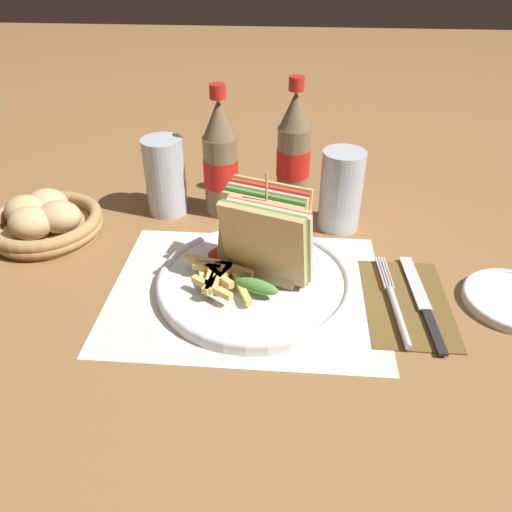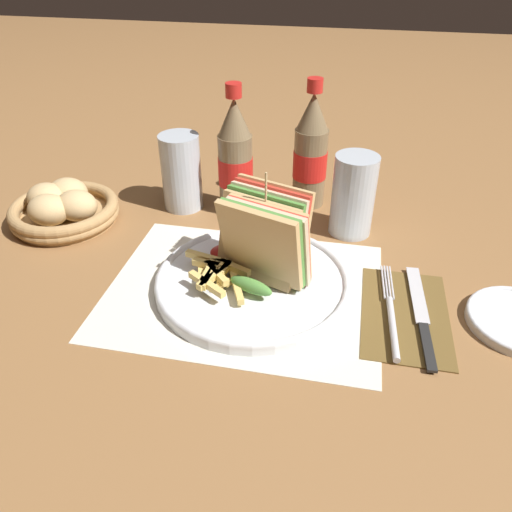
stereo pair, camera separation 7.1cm
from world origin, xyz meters
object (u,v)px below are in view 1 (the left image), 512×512
Objects in this scene: knife at (422,302)px; coke_bottle_near at (221,161)px; club_sandwich at (266,237)px; bread_basket at (44,220)px; glass_near at (341,195)px; glass_far at (166,181)px; coke_bottle_far at (294,151)px; fork at (395,306)px; plate_main at (255,281)px.

knife is 0.40m from coke_bottle_near.
club_sandwich reaches higher than bread_basket.
glass_near is 1.00× the size of glass_far.
coke_bottle_far is at bearing 20.38° from bread_basket.
coke_bottle_near reaches higher than fork.
plate_main is 0.20m from fork.
fork is at bearing -73.61° from glass_near.
plate_main is 0.23m from glass_near.
club_sandwich is 0.76× the size of knife.
coke_bottle_far is (0.05, 0.27, 0.09)m from plate_main.
fork is at bearing -15.86° from bread_basket.
coke_bottle_far is at bearing 112.05° from fork.
plate_main is 0.24m from coke_bottle_near.
bread_basket reaches higher than fork.
glass_near is at bearing 7.43° from bread_basket.
knife is 0.61m from bread_basket.
glass_near is 0.74× the size of bread_basket.
glass_far is (-0.36, 0.25, 0.05)m from fork.
coke_bottle_far reaches higher than glass_far.
coke_bottle_near is at bearing 170.46° from glass_near.
coke_bottle_near is (-0.31, 0.24, 0.09)m from knife.
coke_bottle_far reaches higher than plate_main.
coke_bottle_near is at bearing 2.95° from glass_far.
plate_main is 0.28m from glass_far.
coke_bottle_far is at bearing 119.08° from knife.
glass_near is at bearing 55.61° from club_sandwich.
glass_near is 0.49m from bread_basket.
glass_near is at bearing 54.87° from plate_main.
glass_far is 0.21m from bread_basket.
plate_main is 0.38m from bread_basket.
glass_near reaches higher than knife.
plate_main is 1.77× the size of club_sandwich.
glass_far is at bearing -165.19° from coke_bottle_far.
glass_far is 0.74× the size of bread_basket.
club_sandwich is 0.39m from bread_basket.
plate_main is at bearing -50.63° from glass_far.
fork is at bearing -160.90° from knife.
plate_main is 1.24× the size of coke_bottle_far.
fork is 0.23m from glass_near.
coke_bottle_near is 1.23× the size of bread_basket.
bread_basket is at bearing -159.62° from coke_bottle_far.
club_sandwich is 0.23m from knife.
fork is at bearing -43.46° from coke_bottle_near.
glass_near reaches higher than plate_main.
coke_bottle_near is 1.00× the size of coke_bottle_far.
glass_far is at bearing -177.05° from coke_bottle_near.
coke_bottle_far is at bearing 132.73° from glass_near.
coke_bottle_far reaches higher than fork.
bread_basket reaches higher than knife.
glass_near reaches higher than fork.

